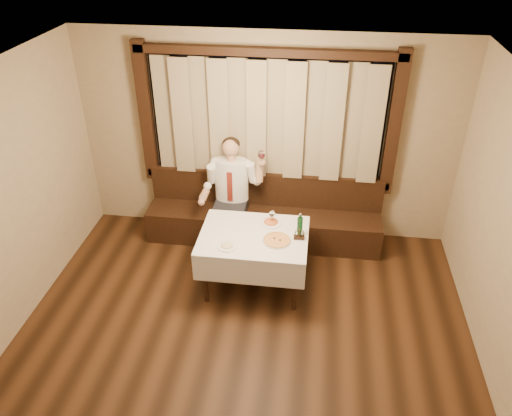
# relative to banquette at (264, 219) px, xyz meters

# --- Properties ---
(room) EXTENTS (5.01, 6.01, 2.81)m
(room) POSITION_rel_banquette_xyz_m (-0.00, -1.75, 1.19)
(room) COLOR black
(room) RESTS_ON ground
(banquette) EXTENTS (3.20, 0.61, 0.94)m
(banquette) POSITION_rel_banquette_xyz_m (0.00, 0.00, 0.00)
(banquette) COLOR black
(banquette) RESTS_ON ground
(dining_table) EXTENTS (1.27, 0.97, 0.76)m
(dining_table) POSITION_rel_banquette_xyz_m (0.00, -1.02, 0.34)
(dining_table) COLOR black
(dining_table) RESTS_ON ground
(pizza) EXTENTS (0.34, 0.34, 0.04)m
(pizza) POSITION_rel_banquette_xyz_m (0.28, -1.12, 0.46)
(pizza) COLOR white
(pizza) RESTS_ON dining_table
(pasta_red) EXTENTS (0.28, 0.28, 0.10)m
(pasta_red) POSITION_rel_banquette_xyz_m (0.17, -0.76, 0.48)
(pasta_red) COLOR white
(pasta_red) RESTS_ON dining_table
(pasta_cream) EXTENTS (0.23, 0.23, 0.08)m
(pasta_cream) POSITION_rel_banquette_xyz_m (-0.27, -1.30, 0.48)
(pasta_cream) COLOR white
(pasta_cream) RESTS_ON dining_table
(green_bottle) EXTENTS (0.06, 0.06, 0.29)m
(green_bottle) POSITION_rel_banquette_xyz_m (0.53, -0.96, 0.57)
(green_bottle) COLOR #115121
(green_bottle) RESTS_ON dining_table
(table_wine_glass) EXTENTS (0.07, 0.07, 0.20)m
(table_wine_glass) POSITION_rel_banquette_xyz_m (0.19, -0.78, 0.59)
(table_wine_glass) COLOR white
(table_wine_glass) RESTS_ON dining_table
(cruet_caddy) EXTENTS (0.13, 0.07, 0.13)m
(cruet_caddy) POSITION_rel_banquette_xyz_m (0.53, -1.04, 0.49)
(cruet_caddy) COLOR black
(cruet_caddy) RESTS_ON dining_table
(seated_man) EXTENTS (0.85, 0.63, 1.50)m
(seated_man) POSITION_rel_banquette_xyz_m (-0.43, -0.09, 0.55)
(seated_man) COLOR black
(seated_man) RESTS_ON ground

